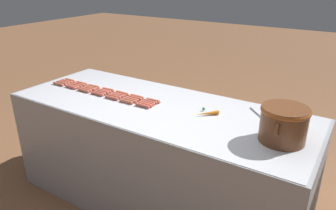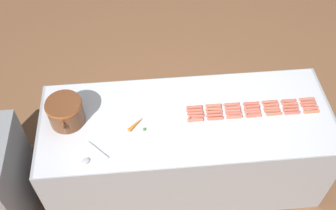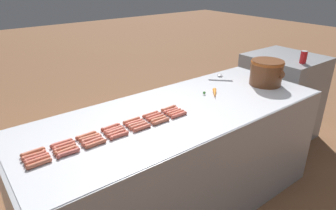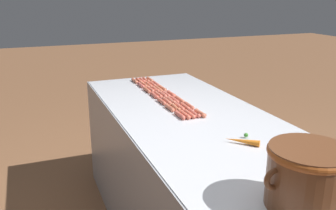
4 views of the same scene
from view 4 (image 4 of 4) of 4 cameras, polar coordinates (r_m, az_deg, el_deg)
The scene contains 38 objects.
griddle_counter at distance 2.33m, azimuth 4.58°, elevation -12.56°, with size 0.91×2.39×0.89m.
hot_dog_0 at distance 3.06m, azimuth -2.86°, elevation 4.01°, with size 0.03×0.14×0.03m.
hot_dog_1 at distance 2.91m, azimuth -1.91°, elevation 3.35°, with size 0.03×0.14×0.03m.
hot_dog_2 at distance 2.77m, azimuth -0.88°, elevation 2.64°, with size 0.03×0.14×0.03m.
hot_dog_3 at distance 2.62m, azimuth 0.47°, elevation 1.78°, with size 0.03×0.14×0.03m.
hot_dog_4 at distance 2.49m, azimuth 1.81°, elevation 0.88°, with size 0.03×0.14×0.03m.
hot_dog_5 at distance 2.35m, azimuth 3.30°, elevation -0.10°, with size 0.03×0.14×0.03m.
hot_dog_6 at distance 2.21m, azimuth 5.05°, elevation -1.26°, with size 0.03×0.14×0.03m.
hot_dog_7 at distance 3.05m, azimuth -3.51°, elevation 3.98°, with size 0.03×0.14×0.03m.
hot_dog_8 at distance 2.90m, azimuth -2.44°, elevation 3.28°, with size 0.03×0.14×0.03m.
hot_dog_9 at distance 2.76m, azimuth -1.49°, elevation 2.55°, with size 0.03×0.14×0.03m.
hot_dog_10 at distance 2.61m, azimuth -0.27°, elevation 1.72°, with size 0.03×0.14×0.03m.
hot_dog_11 at distance 2.47m, azimuth 1.05°, elevation 0.82°, with size 0.03×0.14×0.03m.
hot_dog_12 at distance 2.33m, azimuth 2.63°, elevation -0.22°, with size 0.03×0.14×0.03m.
hot_dog_13 at distance 2.21m, azimuth 4.12°, elevation -1.29°, with size 0.03×0.14×0.03m.
hot_dog_14 at distance 3.04m, azimuth -4.10°, elevation 3.90°, with size 0.03×0.14×0.03m.
hot_dog_15 at distance 2.89m, azimuth -3.10°, elevation 3.25°, with size 0.03×0.14×0.03m.
hot_dog_16 at distance 2.75m, azimuth -2.03°, elevation 2.49°, with size 0.03×0.14×0.03m.
hot_dog_17 at distance 2.60m, azimuth -0.81°, elevation 1.66°, with size 0.03×0.14×0.03m.
hot_dog_18 at distance 2.46m, azimuth 0.40°, elevation 0.74°, with size 0.03×0.14×0.03m.
hot_dog_19 at distance 2.33m, azimuth 1.79°, elevation -0.27°, with size 0.03×0.14×0.03m.
hot_dog_20 at distance 2.19m, azimuth 3.37°, elevation -1.42°, with size 0.03×0.14×0.03m.
hot_dog_21 at distance 3.03m, azimuth -4.59°, elevation 3.86°, with size 0.03×0.14×0.03m.
hot_dog_22 at distance 2.89m, azimuth -3.72°, elevation 3.20°, with size 0.03×0.14×0.03m.
hot_dog_23 at distance 2.74m, azimuth -2.74°, elevation 2.46°, with size 0.03×0.14×0.03m.
hot_dog_24 at distance 2.60m, azimuth -1.53°, elevation 1.63°, with size 0.03×0.14×0.03m.
hot_dog_25 at distance 2.45m, azimuth -0.27°, elevation 0.68°, with size 0.03×0.14×0.03m.
hot_dog_26 at distance 2.31m, azimuth 1.09°, elevation -0.36°, with size 0.03×0.14×0.03m.
hot_dog_27 at distance 2.18m, azimuth 2.66°, elevation -1.53°, with size 0.03×0.14×0.03m.
hot_dog_28 at distance 3.02m, azimuth -5.25°, elevation 3.81°, with size 0.03×0.14×0.03m.
hot_dog_29 at distance 2.88m, azimuth -4.29°, elevation 3.14°, with size 0.03×0.14×0.03m.
hot_dog_30 at distance 2.73m, azimuth -3.34°, elevation 2.37°, with size 0.03×0.14×0.03m.
hot_dog_31 at distance 2.59m, azimuth -2.19°, elevation 1.55°, with size 0.03×0.14×0.03m.
hot_dog_32 at distance 2.44m, azimuth -1.03°, elevation 0.57°, with size 0.03×0.14×0.03m.
hot_dog_33 at distance 2.31m, azimuth 0.25°, elevation -0.42°, with size 0.03×0.14×0.03m.
hot_dog_34 at distance 2.17m, azimuth 1.86°, elevation -1.60°, with size 0.03×0.14×0.03m.
bean_pot at distance 1.35m, azimuth 21.06°, elevation -10.06°, with size 0.36×0.29×0.22m.
carrot at distance 1.83m, azimuth 11.57°, elevation -5.50°, with size 0.14×0.14×0.03m.
Camera 4 is at (0.91, 1.81, 1.61)m, focal length 38.90 mm.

